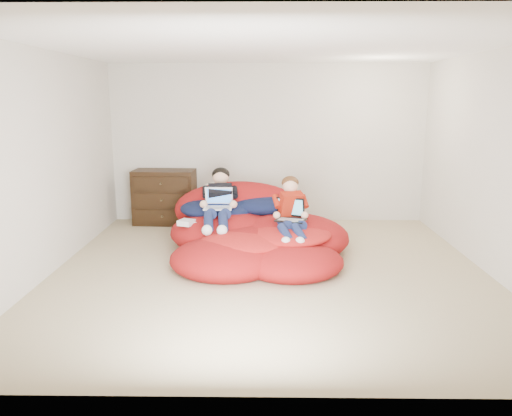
{
  "coord_description": "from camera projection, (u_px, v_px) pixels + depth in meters",
  "views": [
    {
      "loc": [
        -0.08,
        -5.5,
        1.97
      ],
      "look_at": [
        -0.16,
        0.23,
        0.7
      ],
      "focal_mm": 35.0,
      "sensor_mm": 36.0,
      "label": 1
    }
  ],
  "objects": [
    {
      "name": "cream_pillow",
      "position": [
        216.0,
        193.0,
        7.24
      ],
      "size": [
        0.49,
        0.31,
        0.31
      ],
      "primitive_type": "ellipsoid",
      "color": "white",
      "rests_on": "beanbag_pile"
    },
    {
      "name": "dresser",
      "position": [
        165.0,
        197.0,
        7.91
      ],
      "size": [
        0.98,
        0.56,
        0.86
      ],
      "color": "black",
      "rests_on": "ground"
    },
    {
      "name": "laptop_white",
      "position": [
        218.0,
        203.0,
        6.49
      ],
      "size": [
        0.36,
        0.33,
        0.26
      ],
      "color": "white",
      "rests_on": "older_boy"
    },
    {
      "name": "younger_boy",
      "position": [
        291.0,
        209.0,
        6.15
      ],
      "size": [
        0.39,
        0.91,
        0.7
      ],
      "color": "#AA210F",
      "rests_on": "beanbag_pile"
    },
    {
      "name": "laptop_black",
      "position": [
        291.0,
        214.0,
        6.15
      ],
      "size": [
        0.42,
        0.42,
        0.26
      ],
      "color": "black",
      "rests_on": "younger_boy"
    },
    {
      "name": "older_boy",
      "position": [
        219.0,
        198.0,
        6.58
      ],
      "size": [
        0.36,
        1.19,
        0.68
      ],
      "color": "black",
      "rests_on": "beanbag_pile"
    },
    {
      "name": "beanbag_pile",
      "position": [
        253.0,
        233.0,
        6.46
      ],
      "size": [
        2.38,
        2.44,
        0.89
      ],
      "color": "#A71213",
      "rests_on": "ground"
    },
    {
      "name": "power_adapter",
      "position": [
        186.0,
        222.0,
        6.33
      ],
      "size": [
        0.23,
        0.23,
        0.07
      ],
      "primitive_type": "cube",
      "rotation": [
        0.0,
        0.0,
        -0.38
      ],
      "color": "white",
      "rests_on": "beanbag_pile"
    },
    {
      "name": "room_shell",
      "position": [
        270.0,
        253.0,
        5.75
      ],
      "size": [
        5.1,
        5.1,
        2.77
      ],
      "color": "tan",
      "rests_on": "ground"
    }
  ]
}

